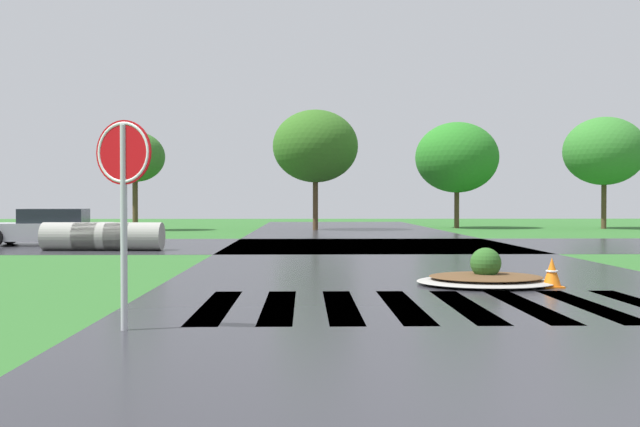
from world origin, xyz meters
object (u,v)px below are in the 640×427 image
(median_island, at_px, (486,277))
(drainage_pipe_stack, at_px, (103,236))
(traffic_cone, at_px, (552,273))
(stop_sign, at_px, (124,174))
(car_white_sedan, at_px, (48,228))

(median_island, height_order, drainage_pipe_stack, drainage_pipe_stack)
(traffic_cone, bearing_deg, drainage_pipe_stack, 136.85)
(drainage_pipe_stack, bearing_deg, stop_sign, -73.57)
(drainage_pipe_stack, xyz_separation_m, traffic_cone, (10.66, -10.00, -0.19))
(traffic_cone, bearing_deg, car_white_sedan, 136.11)
(car_white_sedan, height_order, drainage_pipe_stack, car_white_sedan)
(stop_sign, height_order, traffic_cone, stop_sign)
(stop_sign, relative_size, drainage_pipe_stack, 0.66)
(median_island, bearing_deg, stop_sign, -139.86)
(median_island, distance_m, drainage_pipe_stack, 13.55)
(stop_sign, relative_size, median_island, 0.99)
(car_white_sedan, distance_m, traffic_cone, 18.51)
(car_white_sedan, distance_m, drainage_pipe_stack, 3.90)
(median_island, distance_m, car_white_sedan, 17.45)
(stop_sign, height_order, median_island, stop_sign)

